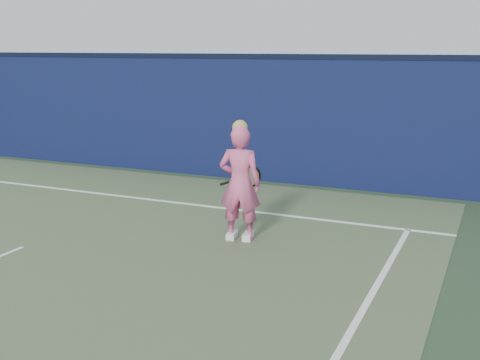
% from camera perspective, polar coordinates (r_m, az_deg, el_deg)
% --- Properties ---
extents(backstop_wall, '(24.00, 0.40, 2.50)m').
position_cam_1_polar(backstop_wall, '(13.12, -3.56, 5.98)').
color(backstop_wall, '#0D173C').
rests_on(backstop_wall, ground).
extents(wall_cap, '(24.00, 0.42, 0.10)m').
position_cam_1_polar(wall_cap, '(13.03, -3.64, 11.67)').
color(wall_cap, black).
rests_on(wall_cap, backstop_wall).
extents(player, '(0.67, 0.50, 1.74)m').
position_cam_1_polar(player, '(8.59, -0.00, -0.28)').
color(player, '#DE5688').
rests_on(player, ground).
extents(racket, '(0.58, 0.33, 0.34)m').
position_cam_1_polar(racket, '(9.04, 0.78, 0.28)').
color(racket, black).
rests_on(racket, ground).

